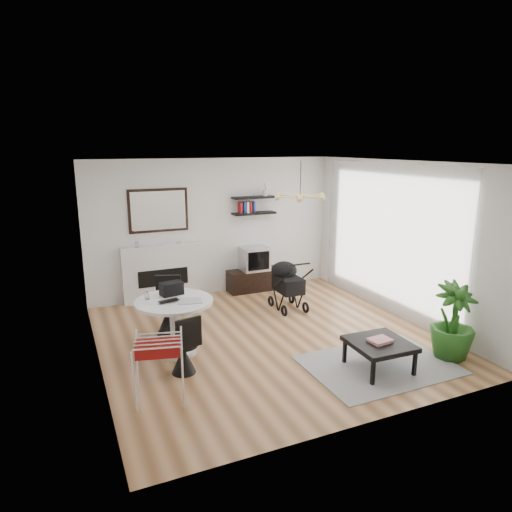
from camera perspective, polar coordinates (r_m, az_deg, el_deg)
name	(u,v)px	position (r m, az deg, el deg)	size (l,w,h in m)	color
floor	(267,337)	(7.28, 1.43, -10.11)	(5.00, 5.00, 0.00)	#8F5D37
ceiling	(268,162)	(6.67, 1.57, 11.63)	(5.00, 5.00, 0.00)	white
wall_back	(214,227)	(9.13, -5.23, 3.61)	(5.00, 5.00, 0.00)	white
wall_left	(93,272)	(6.24, -19.76, -1.89)	(5.00, 5.00, 0.00)	white
wall_right	(399,240)	(8.21, 17.48, 1.90)	(5.00, 5.00, 0.00)	white
sheer_curtain	(387,239)	(8.30, 16.06, 2.11)	(0.04, 3.60, 2.60)	white
fireplace	(162,266)	(8.92, -11.69, -1.24)	(1.50, 0.17, 2.16)	white
shelf_lower	(254,213)	(9.25, -0.25, 5.37)	(0.90, 0.25, 0.04)	black
shelf_upper	(254,197)	(9.21, -0.26, 7.34)	(0.90, 0.25, 0.04)	black
pendant_lamp	(300,196)	(7.30, 5.54, 7.42)	(0.90, 0.90, 0.10)	tan
tv_console	(256,280)	(9.48, -0.04, -2.98)	(1.17, 0.41, 0.44)	black
crt_tv	(254,259)	(9.34, -0.22, -0.32)	(0.55, 0.48, 0.48)	#BDBDBF
dining_table	(175,318)	(6.68, -10.11, -7.67)	(1.10, 1.10, 0.81)	white
laptop	(170,302)	(6.48, -10.70, -5.66)	(0.29, 0.19, 0.02)	black
black_bag	(171,289)	(6.79, -10.52, -4.02)	(0.32, 0.19, 0.19)	black
newspaper	(190,301)	(6.50, -8.27, -5.56)	(0.33, 0.27, 0.01)	silver
drinking_glass	(147,295)	(6.69, -13.46, -4.80)	(0.07, 0.07, 0.11)	white
chair_far	(168,316)	(7.44, -10.96, -7.43)	(0.48, 0.50, 0.92)	black
chair_near	(184,355)	(6.20, -9.00, -12.10)	(0.41, 0.42, 0.82)	black
drying_rack	(159,371)	(5.45, -11.99, -13.92)	(0.67, 0.64, 0.84)	white
stroller	(287,287)	(8.40, 3.89, -3.84)	(0.49, 0.81, 0.97)	black
rug	(379,365)	(6.64, 15.07, -13.01)	(1.96, 1.42, 0.01)	#A5A5A5
coffee_table	(380,345)	(6.39, 15.18, -10.65)	(0.79, 0.79, 0.39)	black
magazines	(380,340)	(6.36, 15.25, -10.14)	(0.29, 0.23, 0.04)	#D1343E
potted_plant	(453,321)	(7.00, 23.38, -7.47)	(0.61, 0.61, 1.09)	#255E1A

